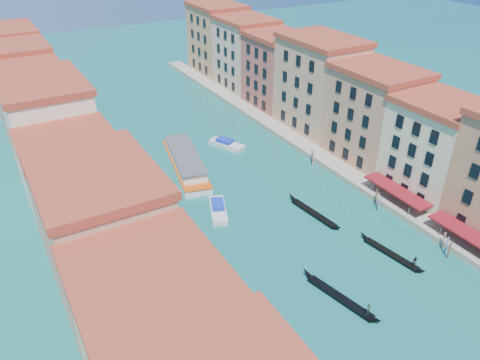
% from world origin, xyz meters
% --- Properties ---
extents(left_bank_palazzos, '(12.80, 128.40, 21.00)m').
position_xyz_m(left_bank_palazzos, '(-26.00, 64.68, 9.71)').
color(left_bank_palazzos, beige).
rests_on(left_bank_palazzos, ground).
extents(right_bank_palazzos, '(12.80, 128.40, 21.00)m').
position_xyz_m(right_bank_palazzos, '(30.00, 65.00, 9.75)').
color(right_bank_palazzos, brown).
rests_on(right_bank_palazzos, ground).
extents(quay, '(4.00, 140.00, 1.00)m').
position_xyz_m(quay, '(22.00, 65.00, 0.50)').
color(quay, gray).
rests_on(quay, ground).
extents(mooring_poles_right, '(1.44, 54.24, 3.20)m').
position_xyz_m(mooring_poles_right, '(19.10, 28.80, 1.30)').
color(mooring_poles_right, brown).
rests_on(mooring_poles_right, ground).
extents(vaporetto_far, '(9.45, 22.75, 3.30)m').
position_xyz_m(vaporetto_far, '(-3.37, 68.92, 1.49)').
color(vaporetto_far, white).
rests_on(vaporetto_far, ground).
extents(gondola_fore, '(3.75, 13.12, 2.64)m').
position_xyz_m(gondola_fore, '(-0.50, 26.40, 0.44)').
color(gondola_fore, black).
rests_on(gondola_fore, ground).
extents(gondola_right, '(2.68, 11.95, 2.39)m').
position_xyz_m(gondola_right, '(11.88, 29.31, 0.46)').
color(gondola_right, black).
rests_on(gondola_right, ground).
extents(gondola_far, '(2.37, 12.85, 1.82)m').
position_xyz_m(gondola_far, '(8.45, 43.87, 0.37)').
color(gondola_far, black).
rests_on(gondola_far, ground).
extents(motorboat_mid, '(5.20, 8.25, 1.63)m').
position_xyz_m(motorboat_mid, '(-4.94, 52.24, 0.64)').
color(motorboat_mid, silver).
rests_on(motorboat_mid, ground).
extents(motorboat_far, '(5.65, 8.36, 1.67)m').
position_xyz_m(motorboat_far, '(8.11, 73.45, 0.65)').
color(motorboat_far, silver).
rests_on(motorboat_far, ground).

